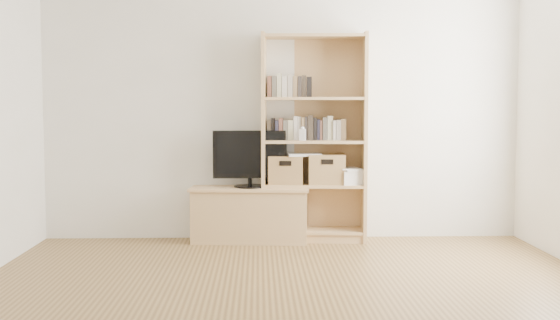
{
  "coord_description": "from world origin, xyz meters",
  "views": [
    {
      "loc": [
        -0.23,
        -4.16,
        1.27
      ],
      "look_at": [
        -0.04,
        1.9,
        0.79
      ],
      "focal_mm": 45.0,
      "sensor_mm": 36.0,
      "label": 1
    }
  ],
  "objects_px": {
    "basket_left": "(286,170)",
    "basket_right": "(327,169)",
    "tv_stand": "(250,216)",
    "bookshelf": "(314,138)",
    "baby_monitor": "(303,135)",
    "television": "(250,159)",
    "laptop": "(304,155)"
  },
  "relations": [
    {
      "from": "bookshelf",
      "to": "baby_monitor",
      "type": "distance_m",
      "value": 0.15
    },
    {
      "from": "baby_monitor",
      "to": "laptop",
      "type": "height_order",
      "value": "baby_monitor"
    },
    {
      "from": "television",
      "to": "basket_left",
      "type": "bearing_deg",
      "value": 4.16
    },
    {
      "from": "bookshelf",
      "to": "laptop",
      "type": "relative_size",
      "value": 6.35
    },
    {
      "from": "basket_left",
      "to": "bookshelf",
      "type": "bearing_deg",
      "value": 3.89
    },
    {
      "from": "basket_right",
      "to": "laptop",
      "type": "distance_m",
      "value": 0.25
    },
    {
      "from": "basket_right",
      "to": "laptop",
      "type": "xyz_separation_m",
      "value": [
        -0.21,
        -0.0,
        0.13
      ]
    },
    {
      "from": "bookshelf",
      "to": "basket_right",
      "type": "relative_size",
      "value": 5.76
    },
    {
      "from": "bookshelf",
      "to": "television",
      "type": "bearing_deg",
      "value": -173.67
    },
    {
      "from": "basket_left",
      "to": "basket_right",
      "type": "xyz_separation_m",
      "value": [
        0.37,
        -0.02,
        0.01
      ]
    },
    {
      "from": "basket_right",
      "to": "laptop",
      "type": "height_order",
      "value": "laptop"
    },
    {
      "from": "television",
      "to": "basket_left",
      "type": "distance_m",
      "value": 0.36
    },
    {
      "from": "bookshelf",
      "to": "baby_monitor",
      "type": "bearing_deg",
      "value": -135.0
    },
    {
      "from": "basket_left",
      "to": "basket_right",
      "type": "relative_size",
      "value": 0.94
    },
    {
      "from": "television",
      "to": "laptop",
      "type": "relative_size",
      "value": 2.24
    },
    {
      "from": "baby_monitor",
      "to": "basket_left",
      "type": "relative_size",
      "value": 0.33
    },
    {
      "from": "tv_stand",
      "to": "television",
      "type": "xyz_separation_m",
      "value": [
        0.0,
        0.0,
        0.53
      ]
    },
    {
      "from": "tv_stand",
      "to": "bookshelf",
      "type": "height_order",
      "value": "bookshelf"
    },
    {
      "from": "television",
      "to": "baby_monitor",
      "type": "relative_size",
      "value": 6.45
    },
    {
      "from": "laptop",
      "to": "television",
      "type": "bearing_deg",
      "value": 175.29
    },
    {
      "from": "basket_left",
      "to": "laptop",
      "type": "relative_size",
      "value": 1.04
    },
    {
      "from": "television",
      "to": "basket_right",
      "type": "bearing_deg",
      "value": -1.16
    },
    {
      "from": "tv_stand",
      "to": "basket_left",
      "type": "height_order",
      "value": "basket_left"
    },
    {
      "from": "bookshelf",
      "to": "television",
      "type": "xyz_separation_m",
      "value": [
        -0.6,
        -0.03,
        -0.19
      ]
    },
    {
      "from": "basket_left",
      "to": "basket_right",
      "type": "distance_m",
      "value": 0.38
    },
    {
      "from": "tv_stand",
      "to": "laptop",
      "type": "xyz_separation_m",
      "value": [
        0.5,
        0.01,
        0.57
      ]
    },
    {
      "from": "bookshelf",
      "to": "basket_left",
      "type": "relative_size",
      "value": 6.09
    },
    {
      "from": "baby_monitor",
      "to": "laptop",
      "type": "xyz_separation_m",
      "value": [
        0.02,
        0.08,
        -0.19
      ]
    },
    {
      "from": "baby_monitor",
      "to": "basket_left",
      "type": "height_order",
      "value": "baby_monitor"
    },
    {
      "from": "bookshelf",
      "to": "basket_left",
      "type": "bearing_deg",
      "value": -178.81
    },
    {
      "from": "basket_left",
      "to": "basket_right",
      "type": "bearing_deg",
      "value": 2.7
    },
    {
      "from": "tv_stand",
      "to": "laptop",
      "type": "height_order",
      "value": "laptop"
    }
  ]
}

